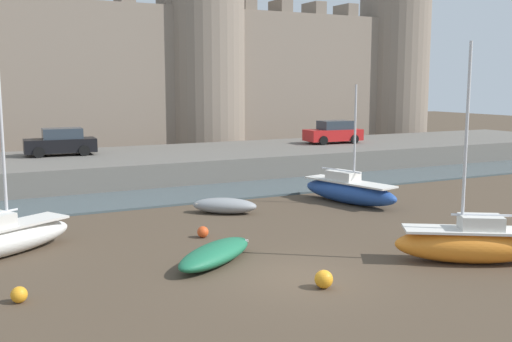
{
  "coord_description": "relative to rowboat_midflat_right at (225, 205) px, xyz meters",
  "views": [
    {
      "loc": [
        -8.71,
        -14.58,
        5.63
      ],
      "look_at": [
        0.88,
        4.57,
        2.5
      ],
      "focal_mm": 42.0,
      "sensor_mm": 36.0,
      "label": 1
    }
  ],
  "objects": [
    {
      "name": "sailboat_foreground_left",
      "position": [
        6.19,
        -0.56,
        0.26
      ],
      "size": [
        2.66,
        5.6,
        5.61
      ],
      "color": "#234793",
      "rests_on": "ground"
    },
    {
      "name": "water_channel",
      "position": [
        -1.55,
        4.69,
        -0.31
      ],
      "size": [
        80.0,
        4.5,
        0.1
      ],
      "primitive_type": "cube",
      "color": "#47565B",
      "rests_on": "ground"
    },
    {
      "name": "castle",
      "position": [
        -1.55,
        23.19,
        6.92
      ],
      "size": [
        66.92,
        7.55,
        19.06
      ],
      "color": "gray",
      "rests_on": "ground"
    },
    {
      "name": "quay_road",
      "position": [
        -1.55,
        11.94,
        0.34
      ],
      "size": [
        71.37,
        10.0,
        1.39
      ],
      "primitive_type": "cube",
      "color": "#666059",
      "rests_on": "ground"
    },
    {
      "name": "car_quay_centre_west",
      "position": [
        -4.78,
        13.41,
        1.81
      ],
      "size": [
        4.19,
        2.06,
        1.62
      ],
      "color": "black",
      "rests_on": "quay_road"
    },
    {
      "name": "mooring_buoy_mid_mud",
      "position": [
        -9.1,
        -7.53,
        -0.14
      ],
      "size": [
        0.43,
        0.43,
        0.43
      ],
      "primitive_type": "sphere",
      "color": "orange",
      "rests_on": "ground"
    },
    {
      "name": "rowboat_midflat_left",
      "position": [
        -3.22,
        -6.64,
        -0.03
      ],
      "size": [
        3.77,
        3.25,
        0.63
      ],
      "color": "#1E6B47",
      "rests_on": "ground"
    },
    {
      "name": "mooring_buoy_near_channel",
      "position": [
        -1.43,
        -10.13,
        -0.1
      ],
      "size": [
        0.52,
        0.52,
        0.52
      ],
      "primitive_type": "sphere",
      "color": "orange",
      "rests_on": "ground"
    },
    {
      "name": "sailboat_near_channel_left",
      "position": [
        4.01,
        -10.15,
        0.29
      ],
      "size": [
        4.6,
        3.58,
        6.92
      ],
      "color": "orange",
      "rests_on": "ground"
    },
    {
      "name": "car_quay_east",
      "position": [
        13.93,
        12.28,
        1.81
      ],
      "size": [
        4.19,
        2.06,
        1.62
      ],
      "color": "red",
      "rests_on": "quay_road"
    },
    {
      "name": "rowboat_midflat_right",
      "position": [
        0.0,
        0.0,
        0.0
      ],
      "size": [
        2.91,
        2.52,
        0.68
      ],
      "color": "gray",
      "rests_on": "ground"
    },
    {
      "name": "ground_plane",
      "position": [
        -1.55,
        -9.0,
        -0.36
      ],
      "size": [
        160.0,
        160.0,
        0.0
      ],
      "primitive_type": "plane",
      "color": "#4C3D2D"
    },
    {
      "name": "sailboat_foreground_right",
      "position": [
        -9.22,
        -2.74,
        0.24
      ],
      "size": [
        5.25,
        3.85,
        6.74
      ],
      "color": "silver",
      "rests_on": "ground"
    },
    {
      "name": "mooring_buoy_near_shore",
      "position": [
        -2.39,
        -3.46,
        -0.15
      ],
      "size": [
        0.42,
        0.42,
        0.42
      ],
      "primitive_type": "sphere",
      "color": "#E04C1E",
      "rests_on": "ground"
    }
  ]
}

